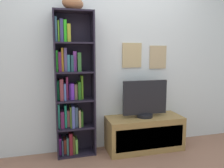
{
  "coord_description": "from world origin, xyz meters",
  "views": [
    {
      "loc": [
        -0.73,
        -1.8,
        1.33
      ],
      "look_at": [
        -0.02,
        0.85,
        0.94
      ],
      "focal_mm": 35.2,
      "sensor_mm": 36.0,
      "label": 1
    }
  ],
  "objects_px": {
    "bookshelf": "(71,89)",
    "football": "(73,3)",
    "tv_stand": "(144,133)",
    "television": "(145,99)"
  },
  "relations": [
    {
      "from": "football",
      "to": "television",
      "type": "bearing_deg",
      "value": -5.41
    },
    {
      "from": "bookshelf",
      "to": "football",
      "type": "height_order",
      "value": "football"
    },
    {
      "from": "television",
      "to": "football",
      "type": "bearing_deg",
      "value": 174.59
    },
    {
      "from": "bookshelf",
      "to": "television",
      "type": "xyz_separation_m",
      "value": [
        0.97,
        -0.12,
        -0.17
      ]
    },
    {
      "from": "bookshelf",
      "to": "tv_stand",
      "type": "height_order",
      "value": "bookshelf"
    },
    {
      "from": "bookshelf",
      "to": "football",
      "type": "xyz_separation_m",
      "value": [
        0.04,
        -0.03,
        1.05
      ]
    },
    {
      "from": "television",
      "to": "tv_stand",
      "type": "bearing_deg",
      "value": -90.0
    },
    {
      "from": "bookshelf",
      "to": "tv_stand",
      "type": "xyz_separation_m",
      "value": [
        0.97,
        -0.12,
        -0.64
      ]
    },
    {
      "from": "football",
      "to": "tv_stand",
      "type": "xyz_separation_m",
      "value": [
        0.93,
        -0.09,
        -1.69
      ]
    },
    {
      "from": "bookshelf",
      "to": "football",
      "type": "bearing_deg",
      "value": -33.84
    }
  ]
}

